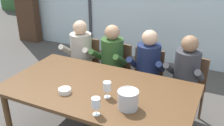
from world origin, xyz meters
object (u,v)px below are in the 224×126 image
object	(u,v)px
wine_glass_near_bucket	(96,103)
chair_center	(146,76)
wine_glass_by_left_taster	(107,87)
dining_table	(98,93)
chair_near_curtain	(84,62)
person_beige_jumper	(79,55)
person_navy_polo	(147,69)
person_olive_shirt	(110,61)
chair_right_of_center	(187,85)
ice_bucket_primary	(128,99)
person_charcoal_jacket	(184,76)
chair_left_of_center	(115,68)
tasting_bowl	(65,91)

from	to	relation	value
wine_glass_near_bucket	chair_center	bearing A→B (deg)	88.92
wine_glass_near_bucket	wine_glass_by_left_taster	bearing A→B (deg)	97.61
dining_table	chair_near_curtain	world-z (taller)	chair_near_curtain
person_beige_jumper	person_navy_polo	world-z (taller)	same
chair_center	person_olive_shirt	distance (m)	0.56
chair_right_of_center	person_beige_jumper	bearing A→B (deg)	-167.73
dining_table	wine_glass_by_left_taster	size ratio (longest dim) A/B	12.04
wine_glass_by_left_taster	dining_table	bearing A→B (deg)	142.69
chair_right_of_center	person_navy_polo	size ratio (longest dim) A/B	0.74
chair_center	person_navy_polo	size ratio (longest dim) A/B	0.74
dining_table	ice_bucket_primary	bearing A→B (deg)	-26.69
dining_table	person_beige_jumper	bearing A→B (deg)	132.86
ice_bucket_primary	person_charcoal_jacket	bearing A→B (deg)	72.55
chair_right_of_center	ice_bucket_primary	bearing A→B (deg)	-99.47
dining_table	person_beige_jumper	world-z (taller)	person_beige_jumper
chair_center	ice_bucket_primary	distance (m)	1.24
person_olive_shirt	wine_glass_near_bucket	bearing A→B (deg)	-65.92
person_navy_polo	ice_bucket_primary	distance (m)	1.09
chair_center	ice_bucket_primary	bearing A→B (deg)	-80.43
chair_center	chair_right_of_center	distance (m)	0.57
person_beige_jumper	wine_glass_near_bucket	size ratio (longest dim) A/B	6.94
ice_bucket_primary	wine_glass_near_bucket	xyz separation A→B (m)	(-0.22, -0.22, 0.02)
person_navy_polo	wine_glass_by_left_taster	size ratio (longest dim) A/B	6.94
person_olive_shirt	chair_center	bearing A→B (deg)	15.52
dining_table	chair_left_of_center	distance (m)	1.05
person_beige_jumper	wine_glass_by_left_taster	xyz separation A→B (m)	(0.95, -0.97, 0.20)
tasting_bowl	person_beige_jumper	bearing A→B (deg)	115.15
wine_glass_by_left_taster	chair_near_curtain	bearing A→B (deg)	130.66
person_beige_jumper	person_olive_shirt	world-z (taller)	same
dining_table	person_navy_polo	world-z (taller)	person_navy_polo
wine_glass_by_left_taster	wine_glass_near_bucket	world-z (taller)	same
person_navy_polo	person_charcoal_jacket	world-z (taller)	same
person_olive_shirt	wine_glass_by_left_taster	world-z (taller)	person_olive_shirt
chair_near_curtain	chair_right_of_center	xyz separation A→B (m)	(1.60, -0.04, 0.00)
chair_left_of_center	dining_table	bearing A→B (deg)	-68.30
dining_table	chair_center	size ratio (longest dim) A/B	2.36
chair_right_of_center	tasting_bowl	size ratio (longest dim) A/B	6.58
chair_right_of_center	person_beige_jumper	distance (m)	1.61
chair_right_of_center	person_olive_shirt	distance (m)	1.11
person_navy_polo	tasting_bowl	distance (m)	1.22
person_olive_shirt	person_charcoal_jacket	world-z (taller)	same
tasting_bowl	person_charcoal_jacket	bearing A→B (deg)	46.37
chair_center	person_olive_shirt	size ratio (longest dim) A/B	0.74
ice_bucket_primary	person_beige_jumper	bearing A→B (deg)	138.99
dining_table	person_charcoal_jacket	xyz separation A→B (m)	(0.78, 0.84, -0.01)
chair_center	wine_glass_by_left_taster	size ratio (longest dim) A/B	5.10
tasting_bowl	wine_glass_by_left_taster	size ratio (longest dim) A/B	0.78
person_olive_shirt	person_charcoal_jacket	xyz separation A→B (m)	(1.05, 0.00, 0.00)
chair_near_curtain	person_navy_polo	bearing A→B (deg)	-7.39
dining_table	wine_glass_near_bucket	xyz separation A→B (m)	(0.22, -0.45, 0.19)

